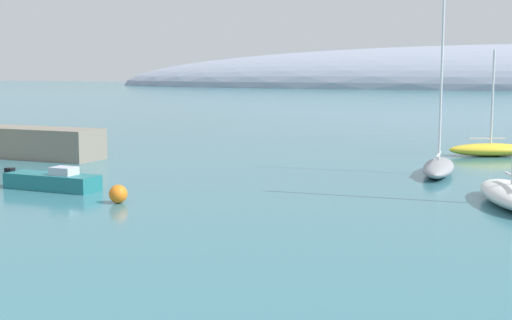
% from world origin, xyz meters
% --- Properties ---
extents(sailboat_yellow_near_shore, '(6.12, 4.04, 7.40)m').
position_xyz_m(sailboat_yellow_near_shore, '(10.75, 42.61, 0.51)').
color(sailboat_yellow_near_shore, yellow).
rests_on(sailboat_yellow_near_shore, water).
extents(sailboat_white_outer_mooring, '(4.30, 7.42, 10.09)m').
position_xyz_m(sailboat_white_outer_mooring, '(12.89, 23.72, 0.58)').
color(sailboat_white_outer_mooring, white).
rests_on(sailboat_white_outer_mooring, water).
extents(sailboat_grey_end_of_line, '(2.14, 6.92, 9.96)m').
position_xyz_m(sailboat_grey_end_of_line, '(8.58, 32.04, 0.52)').
color(sailboat_grey_end_of_line, gray).
rests_on(sailboat_grey_end_of_line, water).
extents(motorboat_teal_alongside_breakwater, '(5.54, 1.75, 1.20)m').
position_xyz_m(motorboat_teal_alongside_breakwater, '(-8.95, 19.60, 0.44)').
color(motorboat_teal_alongside_breakwater, '#1E6B70').
rests_on(motorboat_teal_alongside_breakwater, water).
extents(mooring_buoy_orange, '(0.85, 0.85, 0.85)m').
position_xyz_m(mooring_buoy_orange, '(-3.80, 17.66, 0.42)').
color(mooring_buoy_orange, orange).
rests_on(mooring_buoy_orange, water).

